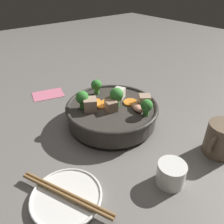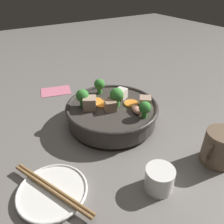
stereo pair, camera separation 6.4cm
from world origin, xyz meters
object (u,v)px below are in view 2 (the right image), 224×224
dark_mug (219,148)px  chopsticks_pair (52,189)px  tea_cup (159,179)px  stirfry_bowl (112,111)px  side_saucer (52,192)px

dark_mug → chopsticks_pair: size_ratio=0.49×
tea_cup → chopsticks_pair: 0.22m
dark_mug → chopsticks_pair: bearing=-18.0°
stirfry_bowl → chopsticks_pair: bearing=31.8°
side_saucer → chopsticks_pair: chopsticks_pair is taller
stirfry_bowl → dark_mug: bearing=115.6°
side_saucer → chopsticks_pair: size_ratio=0.71×
stirfry_bowl → side_saucer: size_ratio=1.85×
stirfry_bowl → side_saucer: (0.24, 0.15, -0.04)m
side_saucer → dark_mug: size_ratio=1.45×
chopsticks_pair → dark_mug: bearing=162.0°
tea_cup → dark_mug: size_ratio=0.61×
stirfry_bowl → chopsticks_pair: size_ratio=1.31×
side_saucer → tea_cup: bearing=152.1°
tea_cup → dark_mug: 0.17m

